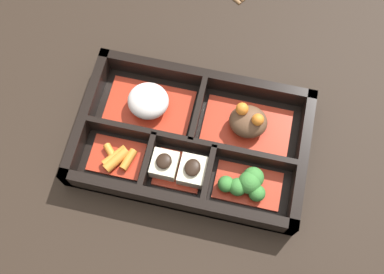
# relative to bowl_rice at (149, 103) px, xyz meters

# --- Properties ---
(ground_plane) EXTENTS (3.00, 3.00, 0.00)m
(ground_plane) POSITION_rel_bowl_rice_xyz_m (0.07, -0.04, -0.03)
(ground_plane) COLOR black
(bento_base) EXTENTS (0.33, 0.21, 0.01)m
(bento_base) POSITION_rel_bowl_rice_xyz_m (0.07, -0.04, -0.02)
(bento_base) COLOR black
(bento_base) RESTS_ON ground_plane
(bento_rim) EXTENTS (0.33, 0.21, 0.04)m
(bento_rim) POSITION_rel_bowl_rice_xyz_m (0.07, -0.04, -0.01)
(bento_rim) COLOR black
(bento_rim) RESTS_ON ground_plane
(bowl_rice) EXTENTS (0.13, 0.08, 0.04)m
(bowl_rice) POSITION_rel_bowl_rice_xyz_m (0.00, 0.00, 0.00)
(bowl_rice) COLOR #B22D19
(bowl_rice) RESTS_ON bento_base
(bowl_stew) EXTENTS (0.13, 0.08, 0.05)m
(bowl_stew) POSITION_rel_bowl_rice_xyz_m (0.15, 0.00, 0.00)
(bowl_stew) COLOR #B22D19
(bowl_stew) RESTS_ON bento_base
(bowl_carrots) EXTENTS (0.08, 0.06, 0.02)m
(bowl_carrots) POSITION_rel_bowl_rice_xyz_m (-0.02, -0.09, -0.01)
(bowl_carrots) COLOR #B22D19
(bowl_carrots) RESTS_ON bento_base
(bowl_tofu) EXTENTS (0.08, 0.06, 0.04)m
(bowl_tofu) POSITION_rel_bowl_rice_xyz_m (0.07, -0.09, -0.00)
(bowl_tofu) COLOR #B22D19
(bowl_tofu) RESTS_ON bento_base
(bowl_greens) EXTENTS (0.09, 0.06, 0.04)m
(bowl_greens) POSITION_rel_bowl_rice_xyz_m (0.16, -0.09, -0.00)
(bowl_greens) COLOR #B22D19
(bowl_greens) RESTS_ON bento_base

